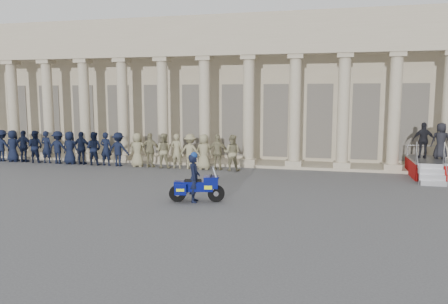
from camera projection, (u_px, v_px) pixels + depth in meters
ground at (181, 196)px, 17.78m from camera, size 90.00×90.00×0.00m
building at (248, 89)px, 31.41m from camera, size 40.00×12.50×9.00m
officer_rank at (104, 149)px, 25.44m from camera, size 16.27×0.74×1.96m
motorcycle at (197, 187)px, 16.68m from camera, size 2.11×1.06×1.37m
rider at (194, 177)px, 16.64m from camera, size 0.58×0.76×1.94m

